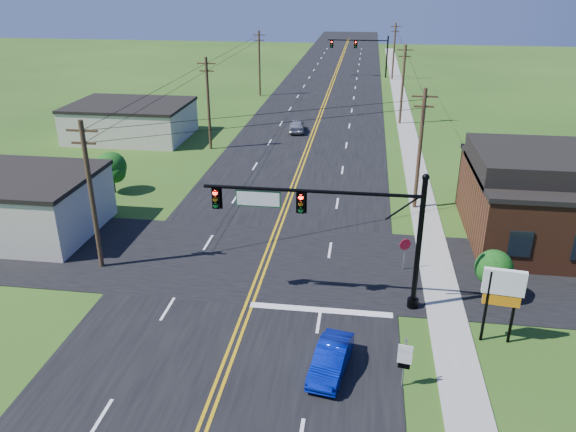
# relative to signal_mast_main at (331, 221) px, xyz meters

# --- Properties ---
(ground) EXTENTS (260.00, 260.00, 0.00)m
(ground) POSITION_rel_signal_mast_main_xyz_m (-4.34, -8.00, -4.75)
(ground) COLOR #234313
(ground) RESTS_ON ground
(road_main) EXTENTS (16.00, 220.00, 0.04)m
(road_main) POSITION_rel_signal_mast_main_xyz_m (-4.34, 42.00, -4.73)
(road_main) COLOR black
(road_main) RESTS_ON ground
(road_cross) EXTENTS (70.00, 10.00, 0.04)m
(road_cross) POSITION_rel_signal_mast_main_xyz_m (-4.34, 4.00, -4.73)
(road_cross) COLOR black
(road_cross) RESTS_ON ground
(sidewalk) EXTENTS (2.00, 160.00, 0.08)m
(sidewalk) POSITION_rel_signal_mast_main_xyz_m (6.16, 32.00, -4.71)
(sidewalk) COLOR gray
(sidewalk) RESTS_ON ground
(signal_mast_main) EXTENTS (11.30, 0.60, 7.48)m
(signal_mast_main) POSITION_rel_signal_mast_main_xyz_m (0.00, 0.00, 0.00)
(signal_mast_main) COLOR black
(signal_mast_main) RESTS_ON ground
(signal_mast_far) EXTENTS (10.98, 0.60, 7.48)m
(signal_mast_far) POSITION_rel_signal_mast_main_xyz_m (0.10, 72.00, -0.20)
(signal_mast_far) COLOR black
(signal_mast_far) RESTS_ON ground
(cream_bldg_near) EXTENTS (10.20, 8.20, 4.10)m
(cream_bldg_near) POSITION_rel_signal_mast_main_xyz_m (-21.34, 6.00, -2.69)
(cream_bldg_near) COLOR beige
(cream_bldg_near) RESTS_ON ground
(cream_bldg_far) EXTENTS (12.20, 9.20, 3.70)m
(cream_bldg_far) POSITION_rel_signal_mast_main_xyz_m (-23.34, 30.00, -2.89)
(cream_bldg_far) COLOR beige
(cream_bldg_far) RESTS_ON ground
(utility_pole_left_a) EXTENTS (1.80, 0.28, 9.00)m
(utility_pole_left_a) POSITION_rel_signal_mast_main_xyz_m (-13.84, 2.00, -0.03)
(utility_pole_left_a) COLOR #3C271B
(utility_pole_left_a) RESTS_ON ground
(utility_pole_left_b) EXTENTS (1.80, 0.28, 9.00)m
(utility_pole_left_b) POSITION_rel_signal_mast_main_xyz_m (-13.84, 27.00, -0.03)
(utility_pole_left_b) COLOR #3C271B
(utility_pole_left_b) RESTS_ON ground
(utility_pole_left_c) EXTENTS (1.80, 0.28, 9.00)m
(utility_pole_left_c) POSITION_rel_signal_mast_main_xyz_m (-13.84, 54.00, -0.03)
(utility_pole_left_c) COLOR #3C271B
(utility_pole_left_c) RESTS_ON ground
(utility_pole_right_a) EXTENTS (1.80, 0.28, 9.00)m
(utility_pole_right_a) POSITION_rel_signal_mast_main_xyz_m (5.46, 14.00, -0.03)
(utility_pole_right_a) COLOR #3C271B
(utility_pole_right_a) RESTS_ON ground
(utility_pole_right_b) EXTENTS (1.80, 0.28, 9.00)m
(utility_pole_right_b) POSITION_rel_signal_mast_main_xyz_m (5.46, 40.00, -0.03)
(utility_pole_right_b) COLOR #3C271B
(utility_pole_right_b) RESTS_ON ground
(utility_pole_right_c) EXTENTS (1.80, 0.28, 9.00)m
(utility_pole_right_c) POSITION_rel_signal_mast_main_xyz_m (5.46, 70.00, -0.03)
(utility_pole_right_c) COLOR #3C271B
(utility_pole_right_c) RESTS_ON ground
(tree_right_back) EXTENTS (3.00, 3.00, 4.10)m
(tree_right_back) POSITION_rel_signal_mast_main_xyz_m (11.66, 18.00, -2.15)
(tree_right_back) COLOR #3C271B
(tree_right_back) RESTS_ON ground
(shrub_corner) EXTENTS (2.00, 2.00, 2.86)m
(shrub_corner) POSITION_rel_signal_mast_main_xyz_m (8.66, 1.50, -2.90)
(shrub_corner) COLOR #3C271B
(shrub_corner) RESTS_ON ground
(tree_left) EXTENTS (2.40, 2.40, 3.37)m
(tree_left) POSITION_rel_signal_mast_main_xyz_m (-18.34, 14.00, -2.59)
(tree_left) COLOR #3C271B
(tree_left) RESTS_ON ground
(blue_car) EXTENTS (1.96, 4.01, 1.26)m
(blue_car) POSITION_rel_signal_mast_main_xyz_m (0.51, -5.82, -4.12)
(blue_car) COLOR #07199C
(blue_car) RESTS_ON ground
(distant_car) EXTENTS (2.02, 4.23, 1.40)m
(distant_car) POSITION_rel_signal_mast_main_xyz_m (-6.07, 34.65, -4.05)
(distant_car) COLOR #A3A3A8
(distant_car) RESTS_ON ground
(route_sign) EXTENTS (0.61, 0.14, 2.46)m
(route_sign) POSITION_rel_signal_mast_main_xyz_m (3.62, -6.35, -3.32)
(route_sign) COLOR slate
(route_sign) RESTS_ON ground
(stop_sign) EXTENTS (0.69, 0.32, 2.06)m
(stop_sign) POSITION_rel_signal_mast_main_xyz_m (4.16, 4.07, -3.26)
(stop_sign) COLOR slate
(stop_sign) RESTS_ON ground
(pylon_sign) EXTENTS (1.91, 0.49, 3.88)m
(pylon_sign) POSITION_rel_signal_mast_main_xyz_m (8.18, -2.47, -1.92)
(pylon_sign) COLOR black
(pylon_sign) RESTS_ON ground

